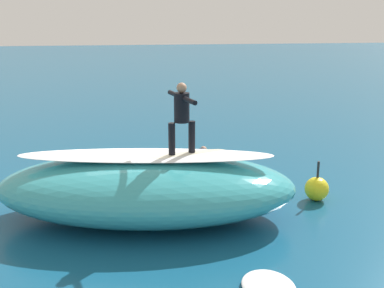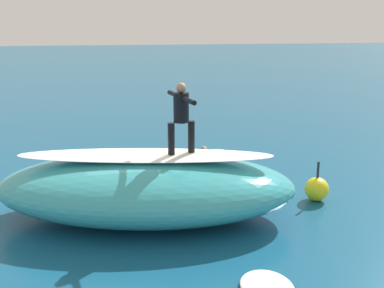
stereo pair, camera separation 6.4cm
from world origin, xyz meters
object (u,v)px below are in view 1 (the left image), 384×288
Objects in this scene: surfboard_riding at (182,155)px; buoy_marker at (317,189)px; surfboard_paddling at (199,161)px; surfer_paddling at (198,157)px; surfer_riding at (182,113)px.

buoy_marker is (-3.41, -0.58, -1.18)m from surfboard_riding.
surfboard_riding reaches higher than surfboard_paddling.
surfboard_paddling is at bearing -0.00° from surfer_paddling.
surfboard_riding is 1.27× the size of surfer_paddling.
surfer_riding is 4.62m from surfer_paddling.
surfer_paddling is (-0.98, -3.93, -2.22)m from surfer_riding.
surfboard_riding is 2.13× the size of buoy_marker.
buoy_marker is at bearing -119.03° from surfer_paddling.
surfer_paddling reaches higher than surfboard_paddling.
surfboard_paddling is 0.22m from surfer_paddling.
surfer_riding reaches higher than surfer_paddling.
surfer_paddling is (-0.98, -3.93, -1.28)m from surfboard_riding.
surfer_paddling is (0.06, 0.12, 0.17)m from surfboard_paddling.
surfer_paddling is at bearing -118.36° from surfboard_riding.
surfer_paddling is at bearing 180.00° from surfboard_paddling.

